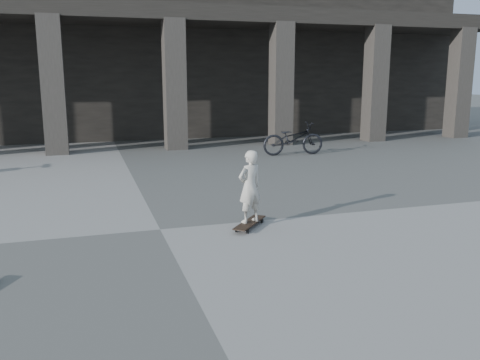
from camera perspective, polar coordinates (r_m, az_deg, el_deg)
name	(u,v)px	position (r m, az deg, el deg)	size (l,w,h in m)	color
ground	(160,229)	(7.87, -8.96, -5.50)	(90.00, 90.00, 0.00)	#4D4D4A
colonnade	(105,56)	(21.26, -14.87, 13.26)	(28.00, 8.82, 6.00)	black
longboard	(250,223)	(7.86, 1.09, -4.86)	(0.71, 0.79, 0.09)	black
child	(250,187)	(7.72, 1.10, -0.75)	(0.41, 0.27, 1.12)	#BDB7AB
bicycle	(293,139)	(15.02, 5.98, 4.63)	(0.64, 1.82, 0.96)	black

